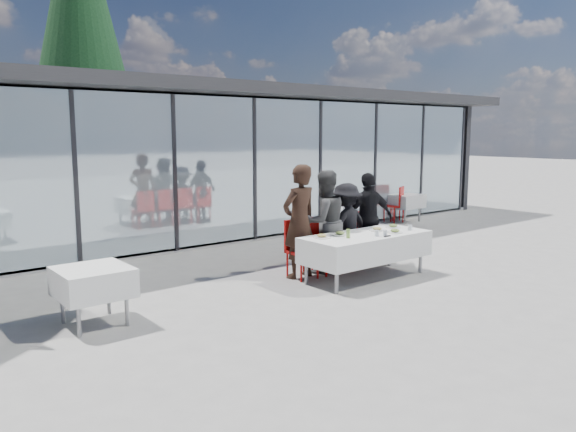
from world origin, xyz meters
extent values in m
plane|color=gray|center=(0.00, 0.00, 0.00)|extent=(90.00, 90.00, 0.00)
cube|color=gray|center=(2.00, 8.00, 0.05)|extent=(14.00, 8.00, 0.10)
cube|color=black|center=(2.00, 11.90, 1.60)|extent=(14.00, 0.20, 3.20)
cube|color=black|center=(8.90, 8.00, 1.60)|extent=(0.20, 8.00, 3.20)
cube|color=silver|center=(2.00, 4.03, 1.60)|extent=(13.60, 0.06, 3.10)
cube|color=#2D2D30|center=(2.00, 7.60, 3.32)|extent=(14.80, 8.80, 0.24)
cube|color=#262628|center=(-2.86, 4.03, 1.60)|extent=(0.08, 0.10, 3.10)
cube|color=#262628|center=(-0.91, 4.03, 1.60)|extent=(0.08, 0.10, 3.10)
cube|color=#262628|center=(1.03, 4.03, 1.60)|extent=(0.08, 0.10, 3.10)
cube|color=#262628|center=(2.97, 4.03, 1.60)|extent=(0.08, 0.10, 3.10)
cube|color=#262628|center=(4.91, 4.03, 1.60)|extent=(0.08, 0.10, 3.10)
cube|color=#262628|center=(6.86, 4.03, 1.60)|extent=(0.08, 0.10, 3.10)
cube|color=#262628|center=(8.80, 4.03, 1.60)|extent=(0.08, 0.10, 3.10)
cube|color=#B50E0C|center=(-0.50, 6.50, 0.45)|extent=(0.45, 0.45, 0.90)
cube|color=#B50E0C|center=(1.00, 7.00, 0.45)|extent=(0.45, 0.45, 0.90)
cube|color=#B50E0C|center=(3.50, 6.50, 0.45)|extent=(0.45, 0.45, 0.90)
cube|color=#B50E0C|center=(5.50, 7.20, 0.45)|extent=(0.45, 0.45, 0.90)
cube|color=#143D13|center=(2.00, 28.00, 2.20)|extent=(6.50, 2.00, 4.40)
cube|color=#143D13|center=(10.00, 28.00, 2.20)|extent=(6.50, 2.00, 4.40)
cube|color=#143D13|center=(18.00, 28.00, 2.20)|extent=(6.50, 2.00, 4.40)
cube|color=#143D13|center=(26.00, 28.00, 2.20)|extent=(6.50, 2.00, 4.40)
cube|color=silver|center=(0.59, 0.22, 0.54)|extent=(2.26, 0.96, 0.42)
cylinder|color=gray|center=(-0.41, -0.13, 0.35)|extent=(0.06, 0.06, 0.71)
cylinder|color=gray|center=(1.59, -0.13, 0.35)|extent=(0.06, 0.06, 0.71)
cylinder|color=gray|center=(-0.41, 0.57, 0.35)|extent=(0.06, 0.06, 0.71)
cylinder|color=gray|center=(1.59, 0.57, 0.35)|extent=(0.06, 0.06, 0.71)
imported|color=black|center=(-0.23, 0.96, 0.95)|extent=(0.74, 0.74, 1.90)
cube|color=#B50E0C|center=(-0.23, 0.88, 0.45)|extent=(0.44, 0.44, 0.05)
cube|color=#B50E0C|center=(-0.23, 1.08, 0.70)|extent=(0.44, 0.04, 0.55)
cylinder|color=#B50E0C|center=(-0.41, 0.70, 0.21)|extent=(0.04, 0.04, 0.43)
cylinder|color=#B50E0C|center=(-0.05, 0.70, 0.21)|extent=(0.04, 0.04, 0.43)
cylinder|color=#B50E0C|center=(-0.41, 1.06, 0.21)|extent=(0.04, 0.04, 0.43)
cylinder|color=#B50E0C|center=(-0.05, 1.06, 0.21)|extent=(0.04, 0.04, 0.43)
imported|color=#444444|center=(0.33, 0.96, 0.89)|extent=(1.00, 1.00, 1.78)
cube|color=#B50E0C|center=(0.33, 0.88, 0.45)|extent=(0.44, 0.44, 0.05)
cube|color=#B50E0C|center=(0.33, 1.08, 0.70)|extent=(0.44, 0.04, 0.55)
cylinder|color=#B50E0C|center=(0.15, 0.70, 0.21)|extent=(0.04, 0.04, 0.43)
cylinder|color=#B50E0C|center=(0.51, 0.70, 0.21)|extent=(0.04, 0.04, 0.43)
cylinder|color=#B50E0C|center=(0.15, 1.06, 0.21)|extent=(0.04, 0.04, 0.43)
cylinder|color=#B50E0C|center=(0.51, 1.06, 0.21)|extent=(0.04, 0.04, 0.43)
imported|color=black|center=(0.86, 0.96, 0.76)|extent=(1.07, 1.07, 1.53)
cube|color=#B50E0C|center=(0.86, 0.88, 0.45)|extent=(0.44, 0.44, 0.05)
cube|color=#B50E0C|center=(0.86, 1.08, 0.70)|extent=(0.44, 0.04, 0.55)
cylinder|color=#B50E0C|center=(0.68, 0.70, 0.21)|extent=(0.04, 0.04, 0.43)
cylinder|color=#B50E0C|center=(1.04, 0.70, 0.21)|extent=(0.04, 0.04, 0.43)
cylinder|color=#B50E0C|center=(0.68, 1.06, 0.21)|extent=(0.04, 0.04, 0.43)
cylinder|color=#B50E0C|center=(1.04, 1.06, 0.21)|extent=(0.04, 0.04, 0.43)
imported|color=black|center=(1.44, 0.96, 0.84)|extent=(1.21, 1.21, 1.69)
cube|color=#B50E0C|center=(1.44, 0.88, 0.45)|extent=(0.44, 0.44, 0.05)
cube|color=#B50E0C|center=(1.44, 1.08, 0.70)|extent=(0.44, 0.04, 0.55)
cylinder|color=#B50E0C|center=(1.26, 0.70, 0.21)|extent=(0.04, 0.04, 0.43)
cylinder|color=#B50E0C|center=(1.62, 0.70, 0.21)|extent=(0.04, 0.04, 0.43)
cylinder|color=#B50E0C|center=(1.26, 1.06, 0.21)|extent=(0.04, 0.04, 0.43)
cylinder|color=#B50E0C|center=(1.62, 1.06, 0.21)|extent=(0.04, 0.04, 0.43)
cylinder|color=white|center=(-0.22, 0.43, 0.76)|extent=(0.27, 0.27, 0.01)
ellipsoid|color=tan|center=(-0.22, 0.43, 0.79)|extent=(0.15, 0.15, 0.05)
cylinder|color=white|center=(0.18, 0.41, 0.76)|extent=(0.27, 0.27, 0.01)
ellipsoid|color=#376124|center=(0.18, 0.41, 0.79)|extent=(0.15, 0.15, 0.05)
cylinder|color=white|center=(0.96, 0.31, 0.76)|extent=(0.27, 0.27, 0.01)
ellipsoid|color=tan|center=(0.96, 0.31, 0.79)|extent=(0.15, 0.15, 0.05)
cylinder|color=white|center=(1.42, 0.36, 0.76)|extent=(0.27, 0.27, 0.01)
ellipsoid|color=#376124|center=(1.42, 0.36, 0.79)|extent=(0.15, 0.15, 0.05)
cylinder|color=white|center=(1.05, 0.00, 0.76)|extent=(0.27, 0.27, 0.01)
ellipsoid|color=#376124|center=(1.05, 0.00, 0.79)|extent=(0.15, 0.15, 0.05)
cylinder|color=#82AD48|center=(0.11, 0.15, 0.82)|extent=(0.06, 0.06, 0.14)
cylinder|color=silver|center=(0.58, -0.02, 0.80)|extent=(0.07, 0.07, 0.10)
cylinder|color=silver|center=(1.42, -0.01, 0.80)|extent=(0.07, 0.07, 0.10)
cylinder|color=silver|center=(0.69, -0.10, 0.80)|extent=(0.07, 0.07, 0.10)
cube|color=black|center=(0.69, -0.15, 0.76)|extent=(0.14, 0.03, 0.01)
cube|color=silver|center=(-3.76, 0.78, 0.56)|extent=(0.86, 0.86, 0.36)
cylinder|color=gray|center=(-4.06, 0.48, 0.36)|extent=(0.05, 0.05, 0.72)
cylinder|color=gray|center=(-3.46, 0.48, 0.36)|extent=(0.05, 0.05, 0.72)
cylinder|color=gray|center=(-4.06, 1.08, 0.36)|extent=(0.05, 0.05, 0.72)
cylinder|color=gray|center=(-3.46, 1.08, 0.36)|extent=(0.05, 0.05, 0.72)
cube|color=silver|center=(5.87, 3.79, 0.56)|extent=(0.86, 0.86, 0.36)
cylinder|color=gray|center=(5.57, 3.49, 0.36)|extent=(0.05, 0.05, 0.72)
cylinder|color=gray|center=(6.17, 3.49, 0.36)|extent=(0.05, 0.05, 0.72)
cylinder|color=gray|center=(5.57, 4.09, 0.36)|extent=(0.05, 0.05, 0.72)
cylinder|color=gray|center=(6.17, 4.09, 0.36)|extent=(0.05, 0.05, 0.72)
cube|color=#B50E0C|center=(5.69, 4.11, 0.45)|extent=(0.58, 0.58, 0.05)
cube|color=#B50E0C|center=(5.61, 4.29, 0.70)|extent=(0.42, 0.22, 0.55)
cylinder|color=#B50E0C|center=(5.51, 3.93, 0.21)|extent=(0.04, 0.04, 0.43)
cylinder|color=#B50E0C|center=(5.87, 3.93, 0.21)|extent=(0.04, 0.04, 0.43)
cylinder|color=#B50E0C|center=(5.51, 4.29, 0.21)|extent=(0.04, 0.04, 0.43)
cylinder|color=#B50E0C|center=(5.87, 4.29, 0.21)|extent=(0.04, 0.04, 0.43)
cube|color=#B50E0C|center=(5.49, 3.82, 0.45)|extent=(0.59, 0.59, 0.05)
cube|color=#B50E0C|center=(5.58, 3.65, 0.70)|extent=(0.41, 0.23, 0.55)
cylinder|color=#B50E0C|center=(5.31, 3.64, 0.21)|extent=(0.04, 0.04, 0.43)
cylinder|color=#B50E0C|center=(5.67, 3.64, 0.21)|extent=(0.04, 0.04, 0.43)
cylinder|color=#B50E0C|center=(5.31, 4.00, 0.21)|extent=(0.04, 0.04, 0.43)
cylinder|color=#B50E0C|center=(5.67, 4.00, 0.21)|extent=(0.04, 0.04, 0.43)
cube|color=white|center=(3.60, 3.40, 0.18)|extent=(0.93, 1.41, 0.08)
cube|color=white|center=(3.45, 3.93, 0.45)|extent=(0.65, 0.41, 0.54)
cylinder|color=white|center=(3.35, 2.85, 0.07)|extent=(0.04, 0.04, 0.14)
cylinder|color=white|center=(3.85, 2.85, 0.07)|extent=(0.04, 0.04, 0.14)
cylinder|color=white|center=(3.35, 3.95, 0.07)|extent=(0.04, 0.04, 0.14)
cylinder|color=white|center=(3.85, 3.95, 0.07)|extent=(0.04, 0.04, 0.14)
cylinder|color=#382316|center=(0.50, 13.00, 1.00)|extent=(0.44, 0.44, 2.00)
cone|color=black|center=(0.50, 13.00, 6.00)|extent=(4.00, 4.00, 9.00)
camera|label=1|loc=(-6.14, -6.08, 2.42)|focal=35.00mm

